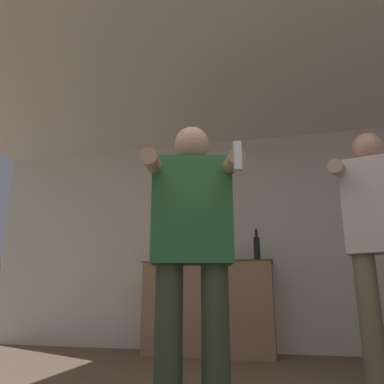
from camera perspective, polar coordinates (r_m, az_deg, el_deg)
wall_back at (r=4.59m, az=9.73°, el=-7.02°), size 7.00×0.06×2.55m
ceiling_slab at (r=3.43m, az=6.66°, el=19.35°), size 7.00×3.91×0.05m
counter at (r=4.33m, az=2.66°, el=-17.13°), size 1.43×0.54×0.98m
bottle_red_label at (r=4.25m, az=5.89°, el=-9.38°), size 0.08×0.08×0.22m
bottle_clear_vodka at (r=4.40m, az=-3.85°, el=-9.52°), size 0.07×0.07×0.24m
bottle_short_whiskey at (r=4.32m, az=0.50°, el=-9.39°), size 0.08×0.08×0.25m
bottle_dark_rum at (r=4.44m, az=-5.24°, el=-9.05°), size 0.09×0.09×0.33m
bottle_green_wine at (r=4.23m, az=9.85°, el=-8.34°), size 0.07×0.07×0.36m
person_woman_foreground at (r=2.05m, az=0.01°, el=-7.97°), size 0.58×0.61×1.59m
person_man_side at (r=2.89m, az=26.63°, el=-6.10°), size 0.57×0.53×1.78m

